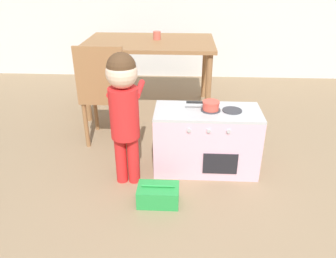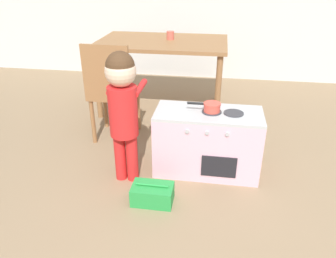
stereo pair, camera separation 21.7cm
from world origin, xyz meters
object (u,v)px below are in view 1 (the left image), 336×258
at_px(play_kitchen, 206,140).
at_px(dining_table, 150,49).
at_px(toy_basket, 158,195).
at_px(cup_on_table, 157,35).
at_px(toy_pot, 210,105).
at_px(dining_chair_near, 105,93).
at_px(child_figure, 124,102).

bearing_deg(play_kitchen, dining_table, 114.64).
xyz_separation_m(toy_basket, cup_on_table, (-0.14, 1.67, 0.70)).
bearing_deg(dining_table, toy_basket, -82.63).
distance_m(play_kitchen, dining_table, 1.34).
xyz_separation_m(toy_pot, toy_basket, (-0.34, -0.44, -0.46)).
xyz_separation_m(play_kitchen, dining_chair_near, (-0.83, 0.37, 0.22)).
height_order(dining_chair_near, cup_on_table, dining_chair_near).
bearing_deg(toy_pot, cup_on_table, 111.24).
distance_m(toy_basket, dining_chair_near, 1.04).
bearing_deg(play_kitchen, child_figure, -160.35).
distance_m(dining_table, cup_on_table, 0.16).
distance_m(child_figure, cup_on_table, 1.44).
bearing_deg(dining_chair_near, dining_table, 69.53).
distance_m(toy_pot, cup_on_table, 1.34).
xyz_separation_m(toy_pot, child_figure, (-0.58, -0.20, 0.09)).
xyz_separation_m(play_kitchen, toy_basket, (-0.33, -0.44, -0.18)).
height_order(toy_pot, dining_chair_near, dining_chair_near).
xyz_separation_m(play_kitchen, cup_on_table, (-0.46, 1.23, 0.53)).
bearing_deg(toy_basket, child_figure, 134.66).
relative_size(child_figure, dining_table, 0.72).
relative_size(dining_chair_near, cup_on_table, 10.64).
distance_m(child_figure, dining_chair_near, 0.65).
relative_size(play_kitchen, cup_on_table, 9.33).
bearing_deg(toy_pot, toy_basket, -127.76).
distance_m(child_figure, dining_table, 1.37).
bearing_deg(dining_table, play_kitchen, -65.36).
bearing_deg(toy_pot, dining_table, 115.23).
bearing_deg(play_kitchen, cup_on_table, 110.65).
bearing_deg(toy_basket, cup_on_table, 94.66).
distance_m(toy_basket, cup_on_table, 1.82).
distance_m(toy_pot, child_figure, 0.62).
relative_size(dining_table, dining_chair_near, 1.50).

